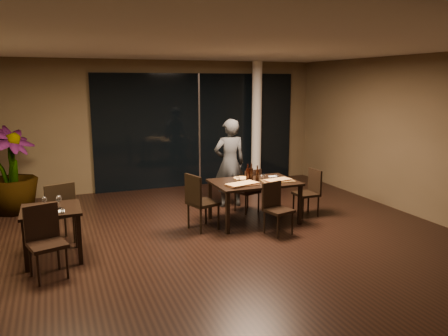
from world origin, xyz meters
TOP-DOWN VIEW (x-y plane):
  - ground at (0.00, 0.00)m, footprint 8.00×8.00m
  - wall_back at (0.00, 4.05)m, footprint 8.00×0.10m
  - wall_front at (0.00, -4.05)m, footprint 8.00×0.10m
  - wall_right at (4.05, 0.00)m, footprint 0.10×8.00m
  - ceiling at (0.00, 0.00)m, footprint 8.00×8.00m
  - window_panel at (1.00, 3.96)m, footprint 5.00×0.06m
  - column at (2.40, 3.65)m, footprint 0.24×0.24m
  - main_table at (1.00, 0.80)m, footprint 1.50×1.00m
  - side_table at (-2.40, 0.30)m, footprint 0.80×0.80m
  - chair_main_far at (1.16, 1.34)m, footprint 0.49×0.49m
  - chair_main_near at (1.07, 0.12)m, footprint 0.48×0.48m
  - chair_main_left at (-0.07, 0.72)m, footprint 0.56×0.56m
  - chair_main_right at (2.16, 0.78)m, footprint 0.41×0.41m
  - chair_side_far at (-2.30, 0.89)m, footprint 0.58×0.58m
  - chair_side_near at (-2.49, -0.26)m, footprint 0.54×0.54m
  - diner at (0.97, 1.90)m, footprint 0.62×0.43m
  - potted_plant at (-3.10, 3.01)m, footprint 1.29×1.29m
  - pizza_board_left at (0.68, 0.60)m, footprint 0.60×0.36m
  - pizza_board_right at (1.39, 0.65)m, footprint 0.62×0.37m
  - oblong_pizza_left at (0.68, 0.60)m, footprint 0.58×0.38m
  - oblong_pizza_right at (1.39, 0.65)m, footprint 0.49×0.29m
  - round_pizza at (0.88, 1.08)m, footprint 0.29×0.29m
  - bottle_a at (0.91, 0.89)m, footprint 0.07×0.07m
  - bottle_b at (1.07, 0.81)m, footprint 0.06×0.06m
  - bottle_c at (0.98, 0.89)m, footprint 0.07×0.07m
  - tumbler_left at (0.71, 0.89)m, footprint 0.07×0.07m
  - tumbler_right at (1.21, 0.88)m, footprint 0.08×0.08m
  - napkin_near at (1.54, 0.67)m, footprint 0.20×0.16m
  - napkin_far at (1.50, 1.01)m, footprint 0.19×0.12m
  - wine_glass_a at (-2.48, 0.35)m, footprint 0.07×0.07m
  - wine_glass_b at (-2.29, 0.26)m, footprint 0.08×0.08m
  - side_napkin at (-2.31, 0.07)m, footprint 0.19×0.12m

SIDE VIEW (x-z plane):
  - ground at x=0.00m, z-range 0.00..0.00m
  - chair_main_near at x=1.07m, z-range 0.05..0.91m
  - chair_main_far at x=1.16m, z-range 0.05..0.91m
  - chair_main_right at x=2.16m, z-range 0.05..0.93m
  - chair_side_near at x=-2.49m, z-range 0.05..1.00m
  - chair_main_left at x=-0.07m, z-range 0.06..1.04m
  - chair_side_far at x=-2.30m, z-range 0.06..1.04m
  - side_table at x=-2.40m, z-range 0.25..1.00m
  - main_table at x=1.00m, z-range 0.30..1.05m
  - pizza_board_left at x=0.68m, z-range 0.75..0.76m
  - pizza_board_right at x=1.39m, z-range 0.75..0.76m
  - round_pizza at x=0.88m, z-range 0.75..0.76m
  - napkin_near at x=1.54m, z-range 0.75..0.76m
  - napkin_far at x=1.50m, z-range 0.75..0.76m
  - side_napkin at x=-2.31m, z-range 0.75..0.76m
  - oblong_pizza_left at x=0.68m, z-range 0.77..0.78m
  - oblong_pizza_right at x=1.39m, z-range 0.77..0.78m
  - tumbler_left at x=0.71m, z-range 0.75..0.83m
  - tumbler_right at x=1.21m, z-range 0.75..0.84m
  - wine_glass_a at x=-2.48m, z-range 0.75..0.91m
  - potted_plant at x=-3.10m, z-range 0.00..1.68m
  - wine_glass_b at x=-2.29m, z-range 0.75..0.93m
  - diner at x=0.97m, z-range 0.00..1.78m
  - bottle_b at x=1.07m, z-range 0.75..1.03m
  - bottle_a at x=0.91m, z-range 0.75..1.06m
  - bottle_c at x=0.98m, z-range 0.75..1.06m
  - window_panel at x=1.00m, z-range 0.00..2.70m
  - wall_back at x=0.00m, z-range 0.00..3.00m
  - wall_front at x=0.00m, z-range 0.00..3.00m
  - wall_right at x=4.05m, z-range 0.00..3.00m
  - column at x=2.40m, z-range 0.00..3.00m
  - ceiling at x=0.00m, z-range 3.00..3.04m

